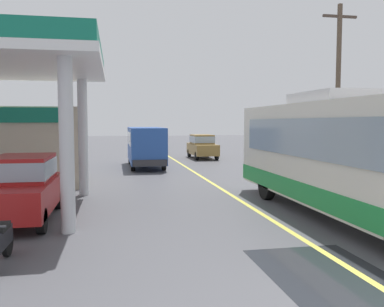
{
  "coord_description": "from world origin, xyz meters",
  "views": [
    {
      "loc": [
        -4.35,
        -4.89,
        2.76
      ],
      "look_at": [
        -1.5,
        10.0,
        1.6
      ],
      "focal_mm": 38.13,
      "sensor_mm": 36.0,
      "label": 1
    }
  ],
  "objects": [
    {
      "name": "minibus_opposing_lane",
      "position": [
        -2.44,
        20.33,
        1.47
      ],
      "size": [
        2.04,
        6.13,
        2.44
      ],
      "color": "#264C9E",
      "rests_on": "ground"
    },
    {
      "name": "car_trailing_behind_bus",
      "position": [
        2.28,
        25.62,
        1.01
      ],
      "size": [
        1.7,
        4.2,
        1.82
      ],
      "color": "olive",
      "rests_on": "ground"
    },
    {
      "name": "coach_bus_main",
      "position": [
        2.12,
        5.56,
        1.72
      ],
      "size": [
        2.6,
        11.04,
        3.69
      ],
      "color": "silver",
      "rests_on": "ground"
    },
    {
      "name": "lane_divider_stripe",
      "position": [
        0.0,
        15.0,
        0.0
      ],
      "size": [
        0.16,
        50.0,
        0.01
      ],
      "primitive_type": "cube",
      "color": "#D8CC4C",
      "rests_on": "ground"
    },
    {
      "name": "utility_pole_roadside",
      "position": [
        6.69,
        13.92,
        4.47
      ],
      "size": [
        1.8,
        0.24,
        8.58
      ],
      "color": "brown",
      "rests_on": "ground"
    },
    {
      "name": "car_at_pump",
      "position": [
        -6.9,
        7.15,
        1.01
      ],
      "size": [
        1.7,
        4.2,
        1.82
      ],
      "color": "maroon",
      "rests_on": "ground"
    },
    {
      "name": "ground",
      "position": [
        0.0,
        20.0,
        0.0
      ],
      "size": [
        120.0,
        120.0,
        0.0
      ],
      "primitive_type": "plane",
      "color": "#4C4C51"
    },
    {
      "name": "wet_puddle_patch",
      "position": [
        -0.56,
        1.22,
        0.0
      ],
      "size": [
        2.2,
        4.24,
        0.01
      ],
      "primitive_type": "cube",
      "color": "#26282D",
      "rests_on": "ground"
    }
  ]
}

